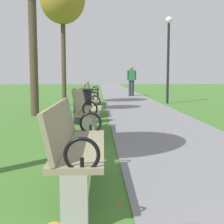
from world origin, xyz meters
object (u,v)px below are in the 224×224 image
park_bench_3 (87,110)px  pedestrian_walking (131,79)px  park_bench_2 (76,146)px  trash_bin (83,106)px  tree_4 (63,0)px  lamp_post (168,46)px  park_bench_4 (90,98)px  park_bench_5 (92,93)px

park_bench_3 → pedestrian_walking: 11.22m
park_bench_2 → trash_bin: 4.54m
park_bench_3 → tree_4: bearing=99.9°
pedestrian_walking → trash_bin: 9.86m
trash_bin → lamp_post: size_ratio=0.24×
trash_bin → park_bench_4: bearing=84.8°
pedestrian_walking → lamp_post: 4.66m
park_bench_4 → tree_4: bearing=108.8°
park_bench_3 → pedestrian_walking: (2.05, 11.02, 0.44)m
tree_4 → lamp_post: tree_4 is taller
park_bench_3 → park_bench_4: same height
tree_4 → lamp_post: size_ratio=1.42×
pedestrian_walking → park_bench_3: bearing=-100.6°
tree_4 → trash_bin: 6.04m
park_bench_2 → park_bench_3: 3.12m
park_bench_2 → park_bench_4: (-0.00, 6.15, 0.00)m
pedestrian_walking → trash_bin: bearing=-102.9°
pedestrian_walking → lamp_post: lamp_post is taller
park_bench_2 → lamp_post: bearing=72.6°
park_bench_5 → park_bench_3: bearing=-90.0°
park_bench_3 → tree_4: tree_4 is taller
park_bench_2 → trash_bin: park_bench_2 is taller
park_bench_3 → lamp_post: (3.07, 6.68, 1.82)m
park_bench_5 → pedestrian_walking: bearing=67.3°
park_bench_2 → tree_4: size_ratio=0.32×
trash_bin → tree_4: bearing=101.1°
park_bench_5 → trash_bin: size_ratio=1.91×
park_bench_3 → park_bench_5: (-0.00, 6.11, 0.00)m
park_bench_3 → lamp_post: 7.58m
park_bench_4 → pedestrian_walking: 8.25m
park_bench_4 → park_bench_5: 3.07m
tree_4 → lamp_post: 4.50m
park_bench_5 → tree_4: (-1.08, 0.11, 3.49)m
lamp_post → park_bench_4: bearing=-130.2°
park_bench_5 → park_bench_2: bearing=-90.0°
tree_4 → pedestrian_walking: tree_4 is taller
park_bench_2 → park_bench_5: size_ratio=1.00×
lamp_post → tree_4: bearing=-173.6°
tree_4 → pedestrian_walking: size_ratio=3.06×
park_bench_5 → trash_bin: (-0.15, -4.69, -0.06)m
park_bench_3 → trash_bin: bearing=95.9°
park_bench_2 → park_bench_4: 6.15m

